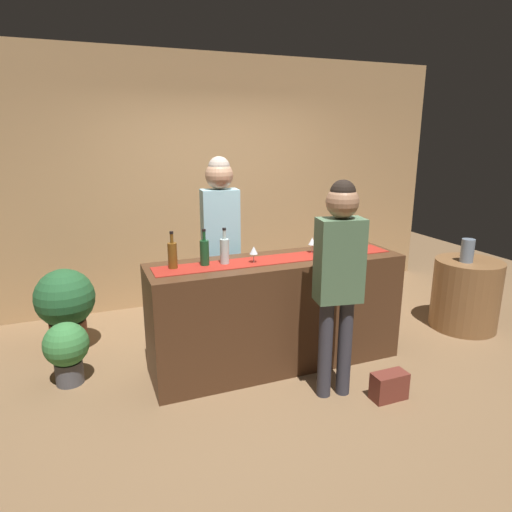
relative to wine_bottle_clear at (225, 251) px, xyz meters
name	(u,v)px	position (x,y,z in m)	size (l,w,h in m)	color
ground_plane	(276,362)	(0.46, -0.03, -1.09)	(10.00, 10.00, 0.00)	brown
back_wall	(213,182)	(0.46, 1.87, 0.36)	(6.00, 0.12, 2.90)	tan
bar_counter	(277,313)	(0.46, -0.03, -0.60)	(2.21, 0.60, 0.97)	#472B19
counter_runner_cloth	(277,259)	(0.46, -0.03, -0.11)	(2.10, 0.28, 0.01)	maroon
wine_bottle_clear	(225,251)	(0.00, 0.00, 0.00)	(0.07, 0.07, 0.30)	#B2C6C1
wine_bottle_amber	(173,255)	(-0.42, 0.02, 0.00)	(0.07, 0.07, 0.30)	brown
wine_bottle_green	(204,252)	(-0.16, 0.02, 0.00)	(0.07, 0.07, 0.30)	#194723
wine_glass_near_customer	(254,251)	(0.23, -0.06, -0.01)	(0.07, 0.07, 0.14)	silver
wine_glass_mid_counter	(312,242)	(0.83, 0.05, -0.01)	(0.07, 0.07, 0.14)	silver
wine_glass_far_end	(340,244)	(1.01, -0.12, -0.01)	(0.07, 0.07, 0.14)	silver
bartender	(220,230)	(0.13, 0.55, 0.05)	(0.36, 0.25, 1.82)	#26262B
customer_sipping	(339,268)	(0.68, -0.66, -0.04)	(0.37, 0.26, 1.70)	#33333D
round_side_table	(466,294)	(2.65, -0.05, -0.72)	(0.68, 0.68, 0.74)	brown
vase_on_side_table	(467,251)	(2.57, -0.07, -0.23)	(0.13, 0.13, 0.24)	slate
potted_plant_tall	(65,304)	(-1.28, 0.94, -0.62)	(0.55, 0.55, 0.80)	brown
potted_plant_small	(67,349)	(-1.28, 0.29, -0.78)	(0.36, 0.36, 0.53)	#4C4C51
handbag	(389,386)	(1.04, -0.88, -0.98)	(0.28, 0.14, 0.22)	brown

